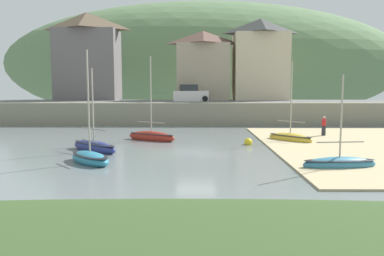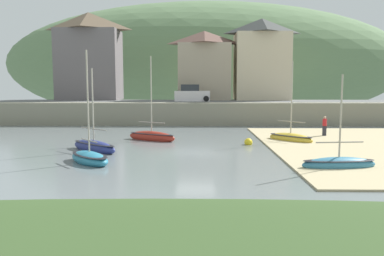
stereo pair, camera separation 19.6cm
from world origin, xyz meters
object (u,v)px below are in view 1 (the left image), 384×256
(waterfront_building_left, at_px, (88,56))
(sailboat_blue_trim, at_px, (151,136))
(person_on_slipway, at_px, (324,125))
(motorboat_with_cabin, at_px, (290,138))
(rowboat_small_beached, at_px, (339,163))
(waterfront_building_right, at_px, (260,59))
(sailboat_far_left, at_px, (94,146))
(waterfront_building_centre, at_px, (203,65))
(fishing_boat_green, at_px, (90,158))
(mooring_buoy, at_px, (248,142))
(parked_car_near_slipway, at_px, (190,94))

(waterfront_building_left, bearing_deg, sailboat_blue_trim, -62.62)
(person_on_slipway, bearing_deg, sailboat_blue_trim, -170.90)
(motorboat_with_cabin, bearing_deg, rowboat_small_beached, -42.35)
(waterfront_building_right, distance_m, motorboat_with_cabin, 21.65)
(rowboat_small_beached, xyz_separation_m, person_on_slipway, (3.27, 12.28, 0.71))
(sailboat_far_left, bearing_deg, sailboat_blue_trim, 97.19)
(waterfront_building_centre, height_order, waterfront_building_right, waterfront_building_right)
(waterfront_building_centre, bearing_deg, sailboat_blue_trim, -102.50)
(sailboat_far_left, bearing_deg, fishing_boat_green, -38.13)
(sailboat_blue_trim, relative_size, mooring_buoy, 11.30)
(waterfront_building_left, xyz_separation_m, sailboat_blue_trim, (10.30, -19.88, -7.67))
(rowboat_small_beached, bearing_deg, waterfront_building_left, 119.31)
(rowboat_small_beached, relative_size, person_on_slipway, 3.10)
(person_on_slipway, bearing_deg, waterfront_building_centre, 118.92)
(motorboat_with_cabin, bearing_deg, sailboat_far_left, -115.80)
(motorboat_with_cabin, bearing_deg, parked_car_near_slipway, 162.80)
(waterfront_building_centre, xyz_separation_m, sailboat_blue_trim, (-4.41, -19.88, -6.49))
(waterfront_building_right, relative_size, person_on_slipway, 6.30)
(sailboat_far_left, bearing_deg, motorboat_with_cabin, 57.94)
(fishing_boat_green, xyz_separation_m, parked_car_near_slipway, (5.26, 24.09, 2.92))
(mooring_buoy, bearing_deg, sailboat_blue_trim, 164.15)
(motorboat_with_cabin, distance_m, person_on_slipway, 4.47)
(sailboat_blue_trim, xyz_separation_m, parked_car_near_slipway, (2.85, 15.38, 2.88))
(sailboat_blue_trim, height_order, fishing_boat_green, sailboat_blue_trim)
(waterfront_building_centre, xyz_separation_m, parked_car_near_slipway, (-1.56, -4.50, -3.61))
(fishing_boat_green, xyz_separation_m, motorboat_with_cabin, (13.10, 8.22, 0.01))
(parked_car_near_slipway, xyz_separation_m, mooring_buoy, (4.41, -17.45, -3.03))
(sailboat_far_left, height_order, person_on_slipway, sailboat_far_left)
(waterfront_building_right, height_order, sailboat_far_left, waterfront_building_right)
(motorboat_with_cabin, bearing_deg, waterfront_building_left, -177.62)
(fishing_boat_green, bearing_deg, rowboat_small_beached, 42.73)
(person_on_slipway, distance_m, mooring_buoy, 8.17)
(waterfront_building_right, bearing_deg, sailboat_blue_trim, -120.40)
(motorboat_with_cabin, distance_m, parked_car_near_slipway, 17.93)
(motorboat_with_cabin, xyz_separation_m, parked_car_near_slipway, (-7.83, 15.87, 2.91))
(rowboat_small_beached, xyz_separation_m, parked_car_near_slipway, (-8.02, 25.40, 2.93))
(waterfront_building_left, distance_m, sailboat_far_left, 26.91)
(mooring_buoy, bearing_deg, sailboat_far_left, -164.80)
(person_on_slipway, bearing_deg, mooring_buoy, -147.83)
(fishing_boat_green, distance_m, person_on_slipway, 19.87)
(sailboat_blue_trim, distance_m, mooring_buoy, 7.55)
(waterfront_building_right, distance_m, sailboat_far_left, 29.80)
(motorboat_with_cabin, relative_size, mooring_buoy, 10.59)
(waterfront_building_right, height_order, motorboat_with_cabin, waterfront_building_right)
(motorboat_with_cabin, distance_m, mooring_buoy, 3.77)
(waterfront_building_left, bearing_deg, rowboat_small_beached, -54.70)
(waterfront_building_right, xyz_separation_m, sailboat_blue_trim, (-11.67, -19.88, -7.25))
(waterfront_building_centre, bearing_deg, waterfront_building_left, 180.00)
(motorboat_with_cabin, height_order, person_on_slipway, motorboat_with_cabin)
(mooring_buoy, bearing_deg, waterfront_building_centre, 97.41)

